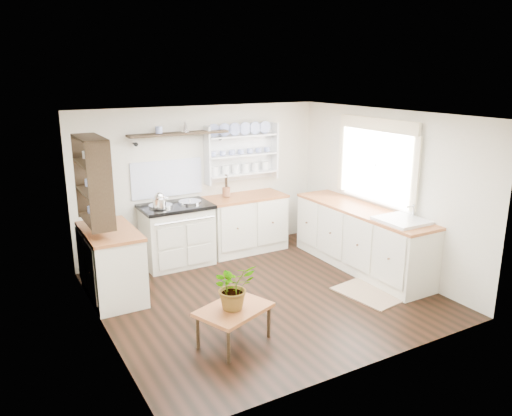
% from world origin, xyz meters
% --- Properties ---
extents(floor, '(4.00, 3.80, 0.01)m').
position_xyz_m(floor, '(0.00, 0.00, 0.00)').
color(floor, black).
rests_on(floor, ground).
extents(wall_back, '(4.00, 0.02, 2.30)m').
position_xyz_m(wall_back, '(0.00, 1.90, 1.15)').
color(wall_back, beige).
rests_on(wall_back, ground).
extents(wall_right, '(0.02, 3.80, 2.30)m').
position_xyz_m(wall_right, '(2.00, 0.00, 1.15)').
color(wall_right, beige).
rests_on(wall_right, ground).
extents(wall_left, '(0.02, 3.80, 2.30)m').
position_xyz_m(wall_left, '(-2.00, 0.00, 1.15)').
color(wall_left, beige).
rests_on(wall_left, ground).
extents(ceiling, '(4.00, 3.80, 0.01)m').
position_xyz_m(ceiling, '(0.00, 0.00, 2.30)').
color(ceiling, white).
rests_on(ceiling, wall_back).
extents(window, '(0.08, 1.55, 1.22)m').
position_xyz_m(window, '(1.95, 0.15, 1.56)').
color(window, white).
rests_on(window, wall_right).
extents(aga_cooker, '(1.02, 0.71, 0.95)m').
position_xyz_m(aga_cooker, '(-0.57, 1.57, 0.47)').
color(aga_cooker, beige).
rests_on(aga_cooker, floor).
extents(back_cabinets, '(1.27, 0.63, 0.90)m').
position_xyz_m(back_cabinets, '(0.60, 1.60, 0.46)').
color(back_cabinets, beige).
rests_on(back_cabinets, floor).
extents(right_cabinets, '(0.62, 2.43, 0.90)m').
position_xyz_m(right_cabinets, '(1.70, 0.10, 0.46)').
color(right_cabinets, beige).
rests_on(right_cabinets, floor).
extents(belfast_sink, '(0.55, 0.60, 0.45)m').
position_xyz_m(belfast_sink, '(1.70, -0.65, 0.80)').
color(belfast_sink, white).
rests_on(belfast_sink, right_cabinets).
extents(left_cabinets, '(0.62, 1.13, 0.90)m').
position_xyz_m(left_cabinets, '(-1.70, 0.90, 0.46)').
color(left_cabinets, beige).
rests_on(left_cabinets, floor).
extents(plate_rack, '(1.20, 0.22, 0.90)m').
position_xyz_m(plate_rack, '(0.65, 1.86, 1.56)').
color(plate_rack, white).
rests_on(plate_rack, wall_back).
extents(high_shelf, '(1.50, 0.29, 0.16)m').
position_xyz_m(high_shelf, '(-0.40, 1.78, 1.91)').
color(high_shelf, black).
rests_on(high_shelf, wall_back).
extents(left_shelving, '(0.28, 0.80, 1.05)m').
position_xyz_m(left_shelving, '(-1.84, 0.90, 1.55)').
color(left_shelving, black).
rests_on(left_shelving, wall_left).
extents(kettle, '(0.18, 0.18, 0.23)m').
position_xyz_m(kettle, '(-0.85, 1.45, 1.04)').
color(kettle, silver).
rests_on(kettle, aga_cooker).
extents(utensil_crock, '(0.12, 0.12, 0.14)m').
position_xyz_m(utensil_crock, '(0.31, 1.68, 0.98)').
color(utensil_crock, brown).
rests_on(utensil_crock, back_cabinets).
extents(center_table, '(0.89, 0.76, 0.40)m').
position_xyz_m(center_table, '(-0.87, -0.87, 0.36)').
color(center_table, brown).
rests_on(center_table, floor).
extents(potted_plant, '(0.45, 0.40, 0.49)m').
position_xyz_m(potted_plant, '(-0.87, -0.87, 0.65)').
color(potted_plant, '#3F7233').
rests_on(potted_plant, center_table).
extents(floor_rug, '(0.67, 0.92, 0.02)m').
position_xyz_m(floor_rug, '(1.18, -0.67, 0.01)').
color(floor_rug, '#8D7352').
rests_on(floor_rug, floor).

